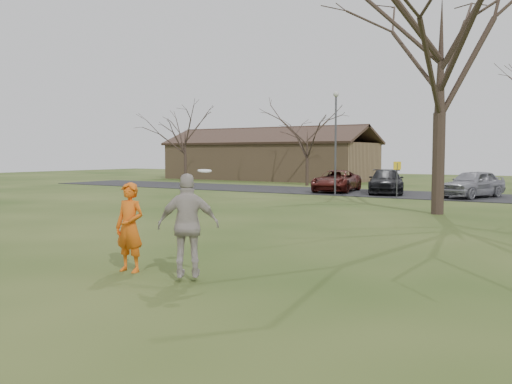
# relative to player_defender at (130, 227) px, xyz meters

# --- Properties ---
(ground) EXTENTS (120.00, 120.00, 0.00)m
(ground) POSITION_rel_player_defender_xyz_m (0.68, -0.05, -0.95)
(ground) COLOR #1E380F
(ground) RESTS_ON ground
(parking_strip) EXTENTS (62.00, 6.50, 0.04)m
(parking_strip) POSITION_rel_player_defender_xyz_m (0.68, 24.95, -0.93)
(parking_strip) COLOR black
(parking_strip) RESTS_ON ground
(player_defender) EXTENTS (0.73, 0.51, 1.91)m
(player_defender) POSITION_rel_player_defender_xyz_m (0.00, 0.00, 0.00)
(player_defender) COLOR #E25D12
(player_defender) RESTS_ON ground
(car_2) EXTENTS (3.02, 5.32, 1.40)m
(car_2) POSITION_rel_player_defender_xyz_m (-6.28, 24.79, -0.21)
(car_2) COLOR #4B1611
(car_2) RESTS_ON parking_strip
(car_3) EXTENTS (3.61, 5.52, 1.49)m
(car_3) POSITION_rel_player_defender_xyz_m (-2.99, 24.99, -0.17)
(car_3) COLOR black
(car_3) RESTS_ON parking_strip
(car_4) EXTENTS (3.30, 4.94, 1.56)m
(car_4) POSITION_rel_player_defender_xyz_m (2.25, 24.44, -0.13)
(car_4) COLOR gray
(car_4) RESTS_ON parking_strip
(catching_play) EXTENTS (1.26, 1.10, 2.12)m
(catching_play) POSITION_rel_player_defender_xyz_m (1.66, -0.06, 0.17)
(catching_play) COLOR #B0A59E
(catching_play) RESTS_ON ground
(building) EXTENTS (20.60, 8.50, 5.14)m
(building) POSITION_rel_player_defender_xyz_m (-19.32, 37.95, 0.98)
(building) COLOR #8C6D4C
(building) RESTS_ON ground
(lamp_post) EXTENTS (0.34, 0.34, 6.27)m
(lamp_post) POSITION_rel_player_defender_xyz_m (-5.32, 22.45, 3.02)
(lamp_post) COLOR #47474C
(lamp_post) RESTS_ON ground
(sign_yellow) EXTENTS (0.35, 0.35, 2.08)m
(sign_yellow) POSITION_rel_player_defender_xyz_m (-1.32, 21.95, 0.50)
(sign_yellow) COLOR #47474C
(sign_yellow) RESTS_ON ground
(big_tree) EXTENTS (9.00, 9.00, 14.00)m
(big_tree) POSITION_rel_player_defender_xyz_m (2.68, 14.95, 6.05)
(big_tree) COLOR #352821
(big_tree) RESTS_ON ground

